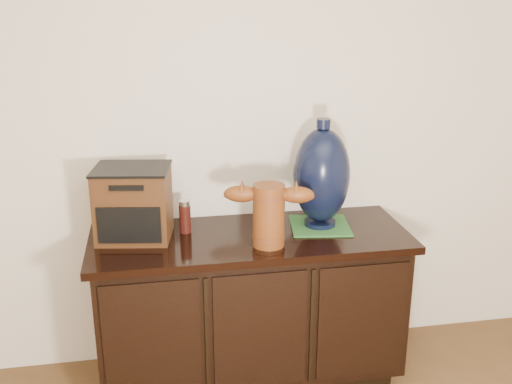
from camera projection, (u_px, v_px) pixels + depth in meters
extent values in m
plane|color=white|center=(240.00, 106.00, 2.82)|extent=(4.50, 0.00, 4.50)
cube|color=black|center=(251.00, 367.00, 2.97)|extent=(1.29, 0.45, 0.08)
cube|color=black|center=(250.00, 303.00, 2.86)|extent=(1.40, 0.50, 0.64)
cube|color=black|center=(250.00, 238.00, 2.75)|extent=(1.46, 0.56, 0.03)
cube|color=black|center=(152.00, 342.00, 2.54)|extent=(0.41, 0.01, 0.56)
cube|color=black|center=(260.00, 332.00, 2.62)|extent=(0.41, 0.01, 0.56)
cube|color=black|center=(362.00, 322.00, 2.70)|extent=(0.41, 0.01, 0.56)
cylinder|color=brown|center=(269.00, 216.00, 2.59)|extent=(0.17, 0.17, 0.28)
cylinder|color=#3C180B|center=(269.00, 237.00, 2.62)|extent=(0.17, 0.17, 0.03)
cylinder|color=#3C180B|center=(269.00, 195.00, 2.56)|extent=(0.17, 0.17, 0.03)
ellipsoid|color=brown|center=(241.00, 194.00, 2.56)|extent=(0.16, 0.10, 0.07)
ellipsoid|color=brown|center=(297.00, 195.00, 2.55)|extent=(0.16, 0.10, 0.07)
cube|color=#412310|center=(134.00, 204.00, 2.67)|extent=(0.35, 0.30, 0.32)
cube|color=black|center=(129.00, 225.00, 2.56)|extent=(0.27, 0.05, 0.16)
cube|color=black|center=(131.00, 169.00, 2.61)|extent=(0.37, 0.31, 0.01)
cube|color=#2D642D|center=(320.00, 225.00, 2.84)|extent=(0.31, 0.31, 0.01)
cylinder|color=black|center=(320.00, 223.00, 2.84)|extent=(0.15, 0.15, 0.02)
ellipsoid|color=black|center=(322.00, 176.00, 2.76)|extent=(0.30, 0.30, 0.45)
cylinder|color=black|center=(323.00, 124.00, 2.68)|extent=(0.06, 0.06, 0.04)
cylinder|color=#53140E|center=(185.00, 219.00, 2.75)|extent=(0.05, 0.05, 0.13)
cylinder|color=silver|center=(184.00, 203.00, 2.73)|extent=(0.05, 0.05, 0.02)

